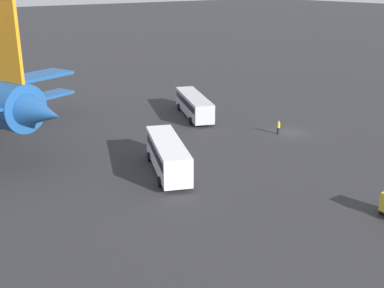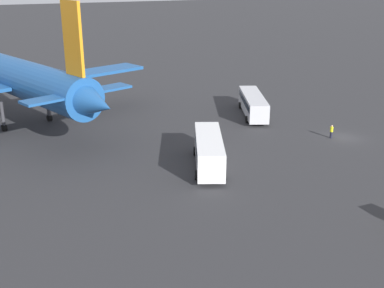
% 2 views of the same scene
% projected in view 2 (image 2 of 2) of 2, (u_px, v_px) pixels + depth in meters
% --- Properties ---
extents(ground_plane, '(600.00, 600.00, 0.00)m').
position_uv_depth(ground_plane, '(343.00, 137.00, 61.89)').
color(ground_plane, '#2D2D30').
extents(airplane, '(43.24, 36.93, 17.25)m').
position_uv_depth(airplane, '(18.00, 78.00, 65.20)').
color(airplane, '#1E5193').
rests_on(airplane, ground).
extents(shuttle_bus_near, '(12.40, 7.35, 3.06)m').
position_uv_depth(shuttle_bus_near, '(253.00, 103.00, 70.87)').
color(shuttle_bus_near, silver).
rests_on(shuttle_bus_near, ground).
extents(shuttle_bus_far, '(11.40, 7.09, 3.37)m').
position_uv_depth(shuttle_bus_far, '(209.00, 149.00, 51.93)').
color(shuttle_bus_far, white).
rests_on(shuttle_bus_far, ground).
extents(worker_person, '(0.38, 0.38, 1.74)m').
position_uv_depth(worker_person, '(331.00, 132.00, 61.33)').
color(worker_person, '#1E1E2D').
rests_on(worker_person, ground).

